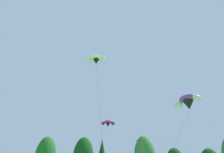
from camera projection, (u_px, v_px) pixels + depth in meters
name	position (u px, v px, depth m)	size (l,w,h in m)	color
parafoil_kite_high_magenta	(108.00, 123.00, 37.72)	(3.83, 17.48, 11.55)	#D12893
parafoil_kite_mid_white	(96.00, 59.00, 31.19)	(6.38, 9.29, 19.12)	white
parafoil_kite_far_purple	(188.00, 102.00, 23.49)	(5.91, 9.74, 10.61)	purple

